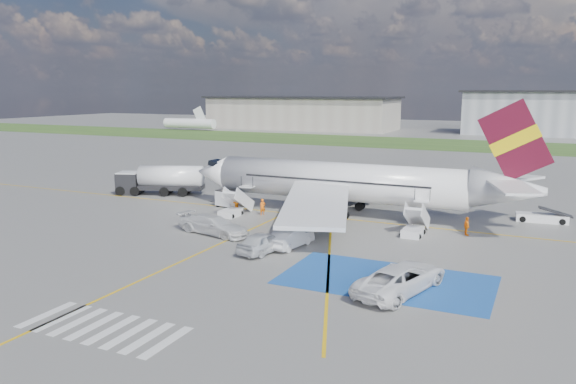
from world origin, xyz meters
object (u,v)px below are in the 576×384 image
object	(u,v)px
car_silver_a	(263,242)
van_white_a	(401,273)
fuel_tanker	(161,182)
belt_loader	(542,218)
car_silver_b	(291,238)
airliner	(353,182)
van_white_b	(213,222)
gpu_cart	(227,199)

from	to	relation	value
car_silver_a	van_white_a	world-z (taller)	van_white_a
van_white_a	car_silver_a	bearing A→B (deg)	-2.94
fuel_tanker	belt_loader	xyz separation A→B (m)	(42.57, 3.90, -1.13)
car_silver_a	car_silver_b	size ratio (longest dim) A/B	1.03
airliner	van_white_b	world-z (taller)	airliner
airliner	van_white_a	bearing A→B (deg)	-63.27
fuel_tanker	gpu_cart	size ratio (longest dim) A/B	4.31
van_white_a	airliner	bearing A→B (deg)	-48.01
gpu_cart	belt_loader	size ratio (longest dim) A/B	0.49
airliner	gpu_cart	size ratio (longest dim) A/B	14.74
fuel_tanker	car_silver_b	distance (m)	28.23
belt_loader	van_white_b	distance (m)	31.67
van_white_a	van_white_b	distance (m)	19.99
belt_loader	van_white_a	size ratio (longest dim) A/B	0.82
car_silver_b	van_white_b	distance (m)	8.12
airliner	car_silver_a	xyz separation A→B (m)	(-2.04, -15.72, -2.55)
gpu_cart	belt_loader	xyz separation A→B (m)	(31.43, 6.94, -0.47)
gpu_cart	fuel_tanker	bearing A→B (deg)	177.08
belt_loader	car_silver_a	bearing A→B (deg)	-139.59
car_silver_a	gpu_cart	bearing A→B (deg)	-39.56
fuel_tanker	van_white_a	bearing A→B (deg)	-50.83
airliner	van_white_b	size ratio (longest dim) A/B	6.57
car_silver_b	airliner	bearing A→B (deg)	-83.92
van_white_b	van_white_a	bearing A→B (deg)	-98.96
car_silver_a	van_white_b	bearing A→B (deg)	-15.96
airliner	fuel_tanker	size ratio (longest dim) A/B	3.42
fuel_tanker	van_white_b	bearing A→B (deg)	-60.01
van_white_a	van_white_b	bearing A→B (deg)	-5.85
van_white_a	belt_loader	bearing A→B (deg)	-92.27
belt_loader	van_white_a	distance (m)	25.84
gpu_cart	car_silver_b	world-z (taller)	gpu_cart
airliner	gpu_cart	bearing A→B (deg)	-171.93
gpu_cart	van_white_b	size ratio (longest dim) A/B	0.45
gpu_cart	airliner	bearing A→B (deg)	20.39
airliner	van_white_b	xyz separation A→B (m)	(-8.76, -12.44, -2.30)
airliner	car_silver_a	distance (m)	16.05
airliner	van_white_b	bearing A→B (deg)	-125.14
gpu_cart	belt_loader	distance (m)	32.19
gpu_cart	van_white_a	world-z (taller)	van_white_a
fuel_tanker	belt_loader	world-z (taller)	fuel_tanker
car_silver_b	van_white_b	world-z (taller)	van_white_b
car_silver_b	van_white_a	world-z (taller)	van_white_a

